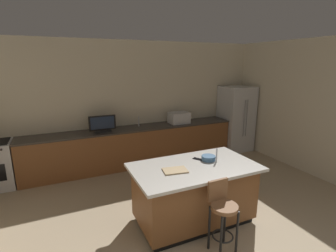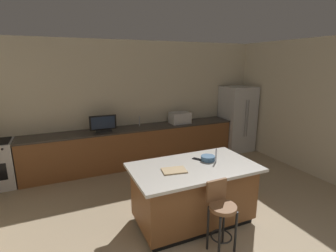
{
  "view_description": "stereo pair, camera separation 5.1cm",
  "coord_description": "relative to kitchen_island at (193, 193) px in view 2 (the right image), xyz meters",
  "views": [
    {
      "loc": [
        -1.66,
        -0.7,
        2.39
      ],
      "look_at": [
        0.19,
        3.4,
        1.26
      ],
      "focal_mm": 27.03,
      "sensor_mm": 36.0,
      "label": 1
    },
    {
      "loc": [
        -1.61,
        -0.72,
        2.39
      ],
      "look_at": [
        0.19,
        3.4,
        1.26
      ],
      "focal_mm": 27.03,
      "sensor_mm": 36.0,
      "label": 2
    }
  ],
  "objects": [
    {
      "name": "kitchen_island",
      "position": [
        0.0,
        0.0,
        0.0
      ],
      "size": [
        1.85,
        1.06,
        0.91
      ],
      "color": "black",
      "rests_on": "ground_plane"
    },
    {
      "name": "sink_faucet_island",
      "position": [
        0.38,
        0.0,
        0.55
      ],
      "size": [
        0.02,
        0.02,
        0.22
      ],
      "primitive_type": "cylinder",
      "color": "#B2B2B7",
      "rests_on": "kitchen_island"
    },
    {
      "name": "cutting_board",
      "position": [
        -0.34,
        -0.04,
        0.45
      ],
      "size": [
        0.37,
        0.28,
        0.02
      ],
      "primitive_type": "cube",
      "rotation": [
        0.0,
        0.0,
        -0.16
      ],
      "color": "tan",
      "rests_on": "kitchen_island"
    },
    {
      "name": "wall_back",
      "position": [
        -0.13,
        2.89,
        0.98
      ],
      "size": [
        7.14,
        0.12,
        2.89
      ],
      "primitive_type": "cube",
      "color": "beige",
      "rests_on": "ground_plane"
    },
    {
      "name": "counter_back",
      "position": [
        -0.15,
        2.51,
        -0.01
      ],
      "size": [
        4.94,
        0.62,
        0.92
      ],
      "color": "brown",
      "rests_on": "ground_plane"
    },
    {
      "name": "wall_right",
      "position": [
        3.24,
        0.3,
        0.98
      ],
      "size": [
        0.12,
        5.59,
        2.89
      ],
      "primitive_type": "cube",
      "color": "beige",
      "rests_on": "ground_plane"
    },
    {
      "name": "cell_phone",
      "position": [
        0.18,
        0.21,
        0.45
      ],
      "size": [
        0.14,
        0.16,
        0.01
      ],
      "primitive_type": "cube",
      "rotation": [
        0.0,
        0.0,
        0.55
      ],
      "color": "black",
      "rests_on": "kitchen_island"
    },
    {
      "name": "fruit_bowl",
      "position": [
        0.31,
        0.1,
        0.48
      ],
      "size": [
        0.22,
        0.22,
        0.07
      ],
      "primitive_type": "cylinder",
      "color": "#3F668C",
      "rests_on": "kitchen_island"
    },
    {
      "name": "tv_monitor",
      "position": [
        -0.89,
        2.46,
        0.61
      ],
      "size": [
        0.57,
        0.16,
        0.36
      ],
      "color": "black",
      "rests_on": "counter_back"
    },
    {
      "name": "bar_stool_center",
      "position": [
        -0.0,
        -0.71,
        0.1
      ],
      "size": [
        0.34,
        0.34,
        0.96
      ],
      "rotation": [
        0.0,
        0.0,
        0.02
      ],
      "color": "brown",
      "rests_on": "ground_plane"
    },
    {
      "name": "sink_faucet_back",
      "position": [
        -0.01,
        2.61,
        0.57
      ],
      "size": [
        0.02,
        0.02,
        0.24
      ],
      "primitive_type": "cylinder",
      "color": "#B2B2B7",
      "rests_on": "counter_back"
    },
    {
      "name": "microwave",
      "position": [
        1.0,
        2.51,
        0.58
      ],
      "size": [
        0.48,
        0.36,
        0.27
      ],
      "primitive_type": "cube",
      "color": "#B7BABF",
      "rests_on": "counter_back"
    },
    {
      "name": "refrigerator",
      "position": [
        2.73,
        2.45,
        0.41
      ],
      "size": [
        0.81,
        0.76,
        1.76
      ],
      "color": "#B7BABF",
      "rests_on": "ground_plane"
    }
  ]
}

